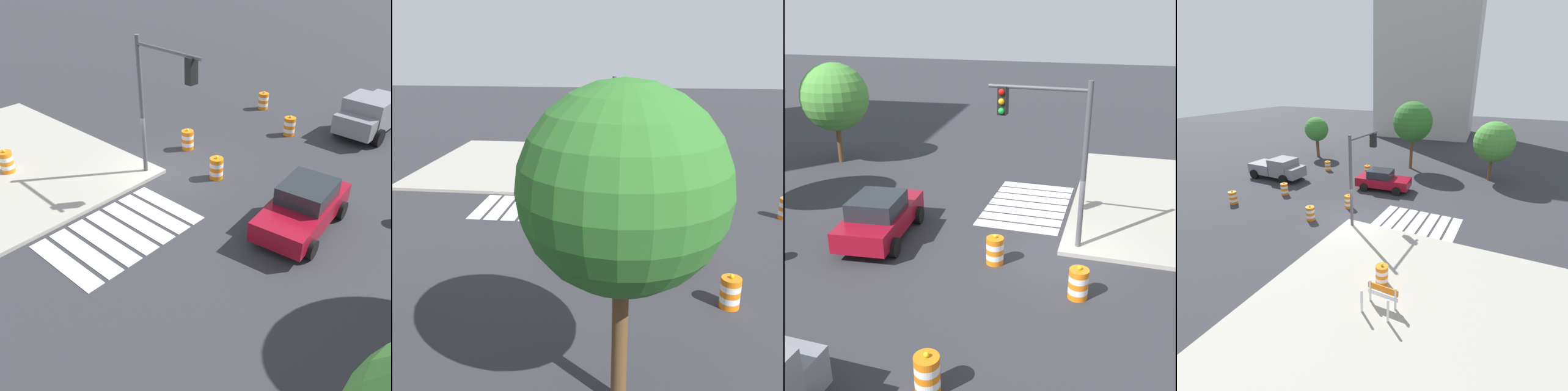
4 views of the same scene
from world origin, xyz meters
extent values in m
plane|color=#2D2D33|center=(0.00, 0.00, 0.00)|extent=(120.00, 120.00, 0.00)
cube|color=#9E998E|center=(6.00, -6.00, 0.07)|extent=(12.00, 12.00, 0.15)
cube|color=silver|center=(1.75, 1.80, 0.01)|extent=(0.60, 3.20, 0.02)
cube|color=silver|center=(2.50, 1.80, 0.01)|extent=(0.60, 3.20, 0.02)
cube|color=silver|center=(3.25, 1.80, 0.01)|extent=(0.60, 3.20, 0.02)
cube|color=silver|center=(4.00, 1.80, 0.01)|extent=(0.60, 3.20, 0.02)
cube|color=silver|center=(4.75, 1.80, 0.01)|extent=(0.60, 3.20, 0.02)
cube|color=silver|center=(5.50, 1.80, 0.01)|extent=(0.60, 3.20, 0.02)
cube|color=silver|center=(6.25, 1.80, 0.01)|extent=(0.60, 3.20, 0.02)
cube|color=maroon|center=(-0.37, 6.23, 0.68)|extent=(4.47, 2.30, 0.70)
cube|color=#1E2328|center=(-0.62, 6.20, 1.33)|extent=(2.06, 1.80, 0.60)
cylinder|color=black|center=(0.87, 7.32, 0.33)|extent=(0.68, 0.31, 0.66)
cylinder|color=black|center=(1.07, 5.43, 0.33)|extent=(0.68, 0.31, 0.66)
cylinder|color=black|center=(-1.82, 7.03, 0.33)|extent=(0.68, 0.31, 0.66)
cylinder|color=black|center=(-1.61, 5.14, 0.33)|extent=(0.68, 0.31, 0.66)
cube|color=slate|center=(-11.45, 4.62, 0.87)|extent=(2.53, 2.04, 0.90)
cube|color=slate|center=(-9.35, 4.58, 1.17)|extent=(1.93, 2.03, 1.50)
cube|color=slate|center=(-8.25, 4.57, 0.87)|extent=(1.43, 1.92, 0.90)
cylinder|color=black|center=(-8.54, 5.59, 0.42)|extent=(0.84, 0.31, 0.84)
cylinder|color=black|center=(-8.57, 3.55, 0.42)|extent=(0.84, 0.31, 0.84)
cylinder|color=black|center=(-11.94, 5.64, 0.42)|extent=(0.84, 0.31, 0.84)
cylinder|color=black|center=(-11.97, 3.60, 0.42)|extent=(0.84, 0.31, 0.84)
cylinder|color=orange|center=(-8.99, -1.23, 0.09)|extent=(0.56, 0.56, 0.18)
cylinder|color=white|center=(-8.99, -1.23, 0.27)|extent=(0.56, 0.56, 0.18)
cylinder|color=orange|center=(-8.99, -1.23, 0.45)|extent=(0.56, 0.56, 0.18)
cylinder|color=white|center=(-8.99, -1.23, 0.63)|extent=(0.56, 0.56, 0.18)
cylinder|color=orange|center=(-8.99, -1.23, 0.81)|extent=(0.56, 0.56, 0.18)
sphere|color=yellow|center=(-8.99, -1.23, 0.96)|extent=(0.12, 0.12, 0.12)
cylinder|color=orange|center=(-1.09, 1.85, 0.09)|extent=(0.56, 0.56, 0.18)
cylinder|color=white|center=(-1.09, 1.85, 0.27)|extent=(0.56, 0.56, 0.18)
cylinder|color=orange|center=(-1.09, 1.85, 0.45)|extent=(0.56, 0.56, 0.18)
cylinder|color=white|center=(-1.09, 1.85, 0.63)|extent=(0.56, 0.56, 0.18)
cylinder|color=orange|center=(-1.09, 1.85, 0.81)|extent=(0.56, 0.56, 0.18)
sphere|color=yellow|center=(-1.09, 1.85, 0.96)|extent=(0.12, 0.12, 0.12)
cylinder|color=orange|center=(-3.29, 9.06, 0.09)|extent=(0.56, 0.56, 0.18)
cylinder|color=white|center=(-3.29, 9.06, 0.27)|extent=(0.56, 0.56, 0.18)
cylinder|color=orange|center=(-3.29, 9.06, 0.45)|extent=(0.56, 0.56, 0.18)
cylinder|color=white|center=(-3.29, 9.06, 0.63)|extent=(0.56, 0.56, 0.18)
cylinder|color=orange|center=(-3.29, 9.06, 0.81)|extent=(0.56, 0.56, 0.18)
sphere|color=yellow|center=(-3.29, 9.06, 0.96)|extent=(0.12, 0.12, 0.12)
cylinder|color=orange|center=(-2.32, -0.90, 0.09)|extent=(0.56, 0.56, 0.18)
cylinder|color=white|center=(-2.32, -0.90, 0.27)|extent=(0.56, 0.56, 0.18)
cylinder|color=orange|center=(-2.32, -0.90, 0.45)|extent=(0.56, 0.56, 0.18)
cylinder|color=white|center=(-2.32, -0.90, 0.63)|extent=(0.56, 0.56, 0.18)
cylinder|color=orange|center=(-2.32, -0.90, 0.81)|extent=(0.56, 0.56, 0.18)
sphere|color=yellow|center=(-2.32, -0.90, 0.96)|extent=(0.12, 0.12, 0.12)
cylinder|color=orange|center=(-7.46, 8.65, 0.09)|extent=(0.56, 0.56, 0.18)
cylinder|color=white|center=(-7.46, 8.65, 0.27)|extent=(0.56, 0.56, 0.18)
cylinder|color=orange|center=(-7.46, 8.65, 0.45)|extent=(0.56, 0.56, 0.18)
cylinder|color=white|center=(-7.46, 8.65, 0.63)|extent=(0.56, 0.56, 0.18)
cylinder|color=orange|center=(-7.46, 8.65, 0.81)|extent=(0.56, 0.56, 0.18)
sphere|color=yellow|center=(-7.46, 8.65, 0.96)|extent=(0.12, 0.12, 0.12)
cylinder|color=orange|center=(-6.85, 1.78, 0.09)|extent=(0.56, 0.56, 0.18)
cylinder|color=white|center=(-6.85, 1.78, 0.27)|extent=(0.56, 0.56, 0.18)
cylinder|color=orange|center=(-6.85, 1.78, 0.45)|extent=(0.56, 0.56, 0.18)
cylinder|color=white|center=(-6.85, 1.78, 0.63)|extent=(0.56, 0.56, 0.18)
cylinder|color=orange|center=(-6.85, 1.78, 0.81)|extent=(0.56, 0.56, 0.18)
sphere|color=yellow|center=(-6.85, 1.78, 0.96)|extent=(0.12, 0.12, 0.12)
cylinder|color=orange|center=(4.51, -4.81, 0.24)|extent=(0.56, 0.56, 0.18)
cylinder|color=white|center=(4.51, -4.81, 0.42)|extent=(0.56, 0.56, 0.18)
cylinder|color=orange|center=(4.51, -4.81, 0.60)|extent=(0.56, 0.56, 0.18)
cylinder|color=white|center=(4.51, -4.81, 0.78)|extent=(0.56, 0.56, 0.18)
cylinder|color=orange|center=(4.51, -4.81, 0.96)|extent=(0.56, 0.56, 0.18)
sphere|color=yellow|center=(4.51, -4.81, 1.11)|extent=(0.12, 0.12, 0.12)
cube|color=silver|center=(4.53, -5.99, 0.65)|extent=(0.07, 0.07, 1.00)
cube|color=silver|center=(4.52, -6.69, 0.65)|extent=(0.07, 0.07, 1.00)
cube|color=silver|center=(5.63, -6.01, 0.65)|extent=(0.07, 0.07, 1.00)
cube|color=silver|center=(5.62, -6.71, 0.65)|extent=(0.07, 0.07, 1.00)
cube|color=orange|center=(5.08, -5.98, 0.90)|extent=(1.30, 0.07, 0.28)
cube|color=white|center=(5.08, -5.98, 0.60)|extent=(1.30, 0.07, 0.20)
cylinder|color=#4C4C51|center=(0.60, -0.60, 2.90)|extent=(0.18, 0.18, 5.50)
cylinder|color=#4C4C51|center=(0.66, 1.00, 5.35)|extent=(0.24, 3.20, 0.12)
cube|color=black|center=(0.71, 2.12, 4.90)|extent=(0.37, 0.29, 0.90)
sphere|color=red|center=(0.52, 2.13, 5.20)|extent=(0.20, 0.20, 0.20)
sphere|color=#F2A514|center=(0.52, 2.13, 4.90)|extent=(0.20, 0.20, 0.20)
sphere|color=green|center=(0.52, 2.13, 4.60)|extent=(0.20, 0.20, 0.20)
cylinder|color=brown|center=(-11.56, 12.74, 1.11)|extent=(0.36, 0.36, 2.22)
sphere|color=#387F33|center=(-11.56, 12.74, 3.14)|extent=(2.63, 2.63, 2.63)
cylinder|color=brown|center=(-0.39, 12.97, 1.64)|extent=(0.31, 0.31, 3.28)
sphere|color=#2D6B28|center=(-0.39, 12.97, 4.60)|extent=(3.79, 3.79, 3.79)
cylinder|color=brown|center=(7.11, 12.54, 1.12)|extent=(0.26, 0.26, 2.23)
sphere|color=#478C38|center=(7.11, 12.54, 3.44)|extent=(3.44, 3.44, 3.44)
cube|color=#B2ADA8|center=(-4.93, 32.63, 14.36)|extent=(14.84, 11.22, 28.73)
camera|label=1|loc=(11.33, 11.80, 9.07)|focal=40.35mm
camera|label=2|loc=(-0.64, 20.53, 6.98)|focal=41.64mm
camera|label=3|loc=(-14.26, -1.61, 7.67)|focal=44.18mm
camera|label=4|loc=(8.81, -14.50, 8.59)|focal=27.07mm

